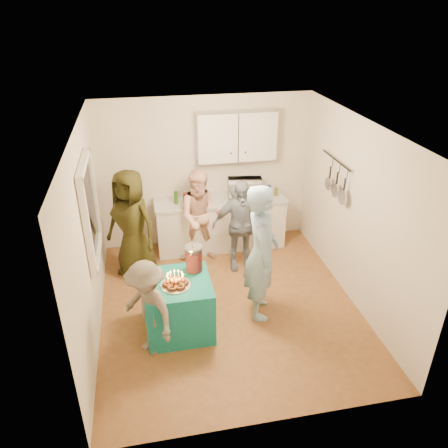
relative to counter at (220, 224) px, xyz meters
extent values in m
plane|color=brown|center=(-0.20, -1.70, -0.43)|extent=(4.00, 4.00, 0.00)
plane|color=white|center=(-0.20, -1.70, 2.17)|extent=(4.00, 4.00, 0.00)
plane|color=silver|center=(-0.20, 0.30, 0.87)|extent=(3.60, 3.60, 0.00)
plane|color=silver|center=(-2.00, -1.70, 0.87)|extent=(4.00, 4.00, 0.00)
plane|color=silver|center=(1.60, -1.70, 0.87)|extent=(4.00, 4.00, 0.00)
cube|color=black|center=(-1.97, -1.40, 1.12)|extent=(0.04, 1.00, 1.20)
cube|color=white|center=(0.00, 0.00, 0.00)|extent=(2.20, 0.58, 0.86)
cube|color=beige|center=(0.00, 0.00, 0.46)|extent=(2.24, 0.62, 0.05)
cube|color=white|center=(0.30, 0.15, 1.52)|extent=(1.30, 0.30, 0.80)
cube|color=black|center=(1.52, -1.00, 1.17)|extent=(0.12, 1.00, 0.60)
imported|color=white|center=(0.43, 0.00, 0.64)|extent=(0.62, 0.47, 0.32)
cube|color=#12776E|center=(-0.94, -2.06, -0.05)|extent=(0.85, 0.85, 0.76)
cylinder|color=#B60E0E|center=(-0.70, -1.83, 0.50)|extent=(0.22, 0.22, 0.34)
imported|color=#96BEDB|center=(0.20, -1.91, 0.53)|extent=(0.58, 0.78, 1.93)
imported|color=#4C4815|center=(-1.49, -0.54, 0.44)|extent=(1.01, 0.95, 1.74)
imported|color=#EA937A|center=(-0.37, -0.35, 0.36)|extent=(0.82, 0.66, 1.58)
imported|color=#0F1E33|center=(0.18, -0.71, 0.33)|extent=(0.90, 0.40, 1.52)
imported|color=#5E564B|center=(-1.34, -2.39, 0.22)|extent=(0.87, 0.96, 1.29)
camera|label=1|loc=(-1.24, -6.65, 3.55)|focal=35.00mm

